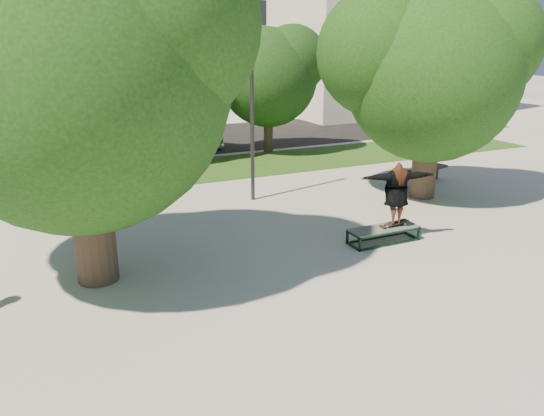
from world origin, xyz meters
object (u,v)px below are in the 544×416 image
car_silver_a (71,138)px  car_dark (45,143)px  grind_box (383,235)px  car_grey (110,140)px  car_silver_b (186,128)px  bench (415,173)px  tree_left (70,61)px  lamppost (252,98)px  tree_right (429,64)px

car_silver_a → car_dark: (-1.04, -0.50, -0.07)m
car_silver_a → grind_box: bearing=-69.5°
car_grey → car_silver_b: bearing=31.7°
bench → car_silver_b: size_ratio=0.64×
tree_left → car_dark: 13.36m
grind_box → lamppost: bearing=107.6°
tree_left → car_dark: size_ratio=1.70×
bench → car_silver_b: 11.84m
bench → car_grey: (-8.77, 9.22, 0.28)m
car_silver_a → car_grey: (1.50, -0.92, -0.06)m
tree_left → tree_right: 10.41m
car_dark → car_grey: car_grey is taller
tree_right → car_silver_b: bearing=109.2°
tree_right → car_silver_b: 13.07m
car_dark → lamppost: bearing=-55.4°
tree_right → bench: tree_right is taller
tree_left → tree_right: (10.21, 1.99, -0.33)m
tree_left → car_silver_a: (0.79, 13.32, -3.67)m
tree_right → lamppost: tree_right is taller
bench → car_dark: (-11.31, 9.64, 0.27)m
tree_right → grind_box: tree_right is taller
tree_right → car_silver_a: (-9.42, 11.33, -3.34)m
lamppost → bench: bearing=-7.1°
tree_left → car_dark: tree_left is taller
tree_right → lamppost: size_ratio=1.07×
tree_left → car_silver_a: bearing=86.6°
car_dark → car_grey: bearing=-6.7°
bench → car_dark: 14.86m
lamppost → car_dark: lamppost is taller
car_grey → car_silver_b: car_silver_b is taller
car_silver_a → car_silver_b: bearing=4.0°
grind_box → car_dark: (-7.04, 13.65, 0.50)m
bench → tree_left: bearing=-178.7°
car_silver_b → car_silver_a: bearing=-178.6°
tree_left → bench: (11.06, 3.19, -4.00)m
bench → car_silver_b: bearing=100.2°
grind_box → car_dark: bearing=117.3°
tree_right → car_silver_a: bearing=129.7°
grind_box → bench: (4.27, 4.01, 0.23)m
lamppost → car_silver_a: (-4.50, 9.42, -2.39)m
tree_right → car_silver_b: size_ratio=1.27×
car_silver_a → car_silver_b: (5.27, 0.60, -0.02)m
car_silver_a → car_silver_b: size_ratio=0.87×
car_silver_a → car_grey: 1.76m
tree_left → tree_right: tree_left is taller
grind_box → car_grey: car_grey is taller
bench → car_silver_a: car_silver_a is taller
grind_box → car_silver_a: size_ratio=0.41×
tree_left → car_grey: size_ratio=1.42×
grind_box → car_silver_a: 15.38m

